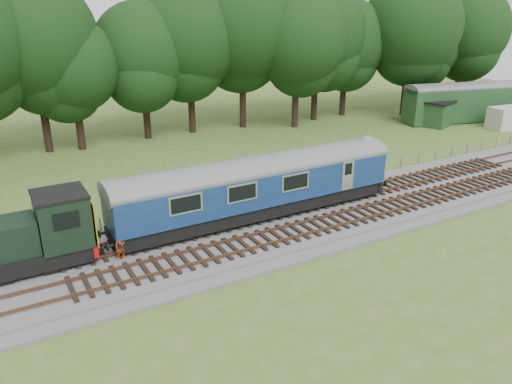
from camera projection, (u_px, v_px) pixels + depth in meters
ground at (337, 213)px, 32.21m from camera, size 120.00×120.00×0.00m
ballast at (338, 211)px, 32.15m from camera, size 70.00×7.00×0.35m
track_north at (325, 200)px, 33.20m from camera, size 67.20×2.40×0.21m
track_south at (354, 216)px, 30.77m from camera, size 67.20×2.40×0.21m
fence at (298, 191)px, 35.86m from camera, size 64.00×0.12×1.00m
tree_line at (200, 137)px, 50.03m from camera, size 70.00×8.00×18.00m
dmu_railcar at (258, 182)px, 30.02m from camera, size 18.05×2.86×3.88m
shunter_loco at (5, 244)px, 23.79m from camera, size 8.92×2.60×3.38m
worker at (120, 246)px, 25.48m from camera, size 0.65×0.51×1.56m
parked_coach at (475, 99)px, 56.24m from camera, size 16.94×7.04×4.28m
shed at (435, 113)px, 54.25m from camera, size 4.23×4.23×2.74m
caravan at (510, 117)px, 53.39m from camera, size 4.94×2.93×2.28m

